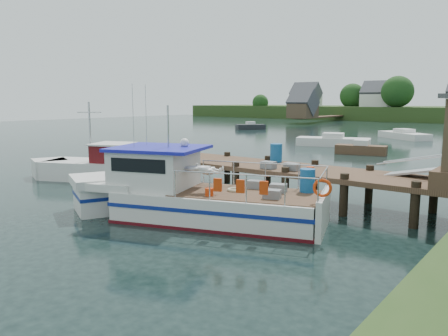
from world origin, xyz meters
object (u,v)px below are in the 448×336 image
Objects in this scene: lobster_boat at (186,195)px; moored_d at (404,135)px; work_boat at (99,167)px; moored_rowboat at (361,149)px; moored_e at (250,127)px; dock at (414,157)px; moored_a at (333,141)px.

moored_d is (-3.78, 39.35, -0.47)m from lobster_boat.
work_boat reaches higher than moored_rowboat.
moored_e is at bearing 102.50° from lobster_boat.
moored_a is at bearing 120.59° from dock.
dock is at bearing -46.44° from moored_rowboat.
moored_e is at bearing 151.80° from moored_d.
dock is at bearing -96.12° from moored_d.
lobster_boat is at bearing -140.61° from dock.
work_boat is 1.79× the size of moored_e.
work_boat is at bearing -41.35° from moored_e.
moored_rowboat is (-8.58, 17.48, -1.82)m from dock.
work_boat is (-15.54, -2.33, -1.58)m from dock.
lobster_boat is 49.10m from moored_e.
moored_a is at bearing 151.80° from moored_rowboat.
lobster_boat is at bearing -107.12° from moored_d.
moored_a is 1.63× the size of moored_e.
moored_a is (-13.00, 21.99, -1.79)m from dock.
lobster_boat is 9.65m from work_boat.
moored_rowboat is at bearing -43.82° from moored_a.
lobster_boat is 1.50× the size of moored_d.
moored_a is at bearing 84.10° from lobster_boat.
work_boat is 1.17× the size of moored_d.
moored_e is at bearing 145.40° from moored_a.
moored_e is (-26.16, 41.55, -0.45)m from lobster_boat.
moored_rowboat reaches higher than moored_d.
lobster_boat is 27.99m from moored_a.
work_boat is at bearing -94.16° from moored_a.
lobster_boat is 39.54m from moored_d.
moored_d is (-10.11, 34.16, -1.83)m from dock.
lobster_boat is 22.79m from moored_rowboat.
work_boat is 36.89m from moored_d.
moored_d is at bearing 19.39° from moored_e.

